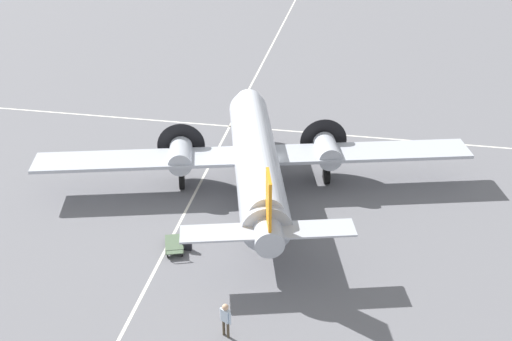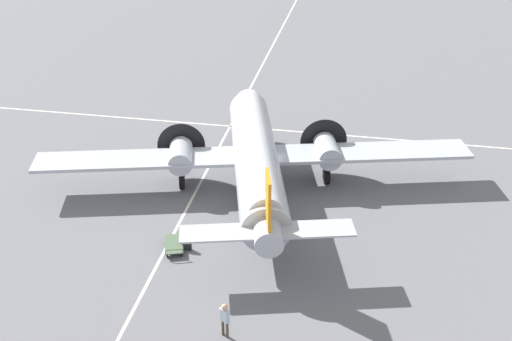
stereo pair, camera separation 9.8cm
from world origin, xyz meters
name	(u,v)px [view 2 (the right image)]	position (x,y,z in m)	size (l,w,h in m)	color
ground_plane	(256,195)	(0.00, 0.00, 0.00)	(300.00, 300.00, 0.00)	slate
apron_line_eastwest	(279,130)	(0.00, 9.02, 0.00)	(120.00, 0.16, 0.01)	silver
apron_line_northsouth	(197,189)	(-3.59, 0.00, 0.00)	(0.16, 120.00, 0.01)	silver
airliner_main	(255,154)	(-0.11, 0.40, 2.48)	(25.42, 17.29, 5.68)	#ADB2BC
crew_foreground	(225,317)	(0.87, -11.79, 1.07)	(0.54, 0.36, 1.74)	#473D2D
suitcase_near_door	(187,245)	(-2.48, -6.05, 0.28)	(0.48, 0.16, 0.60)	#232328
baggage_cart	(174,245)	(-3.15, -6.11, 0.27)	(1.43, 1.95, 0.56)	#4C6047
traffic_cone	(276,238)	(1.92, -4.60, 0.27)	(0.44, 0.44, 0.58)	orange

